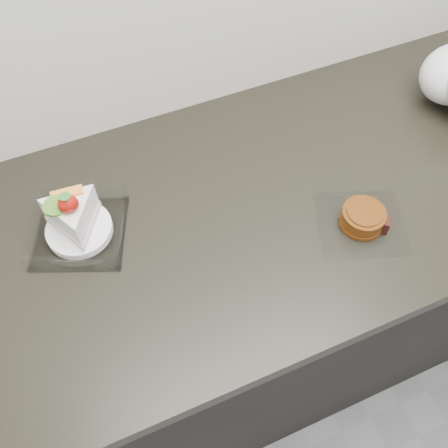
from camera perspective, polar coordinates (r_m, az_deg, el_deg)
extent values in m
cube|color=black|center=(1.42, 5.44, -7.84)|extent=(2.00, 0.60, 0.86)
cube|color=black|center=(1.04, 7.40, 3.12)|extent=(2.04, 0.64, 0.04)
cube|color=white|center=(0.99, -16.04, -0.96)|extent=(0.22, 0.22, 0.00)
cylinder|color=white|center=(0.98, -16.18, -0.62)|extent=(0.12, 0.12, 0.02)
ellipsoid|color=#B81C0C|center=(0.90, -17.38, 2.19)|extent=(0.04, 0.03, 0.04)
cone|color=#2D7223|center=(0.88, -17.67, 2.88)|extent=(0.02, 0.02, 0.01)
cylinder|color=#4A8F29|center=(0.92, -18.69, 1.99)|extent=(0.05, 0.05, 0.01)
cube|color=orange|center=(0.93, -17.53, 3.40)|extent=(0.06, 0.02, 0.01)
cube|color=white|center=(1.00, 15.33, 0.11)|extent=(0.21, 0.21, 0.00)
cylinder|color=#63360B|center=(0.99, 15.56, 0.70)|extent=(0.10, 0.10, 0.04)
cylinder|color=#63360B|center=(1.00, 15.39, 0.26)|extent=(0.10, 0.10, 0.01)
cylinder|color=#63360B|center=(0.97, 15.81, 1.34)|extent=(0.08, 0.08, 0.00)
cube|color=black|center=(0.99, 17.70, -0.12)|extent=(0.03, 0.03, 0.03)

